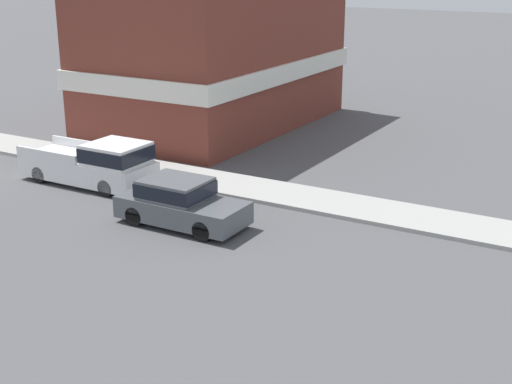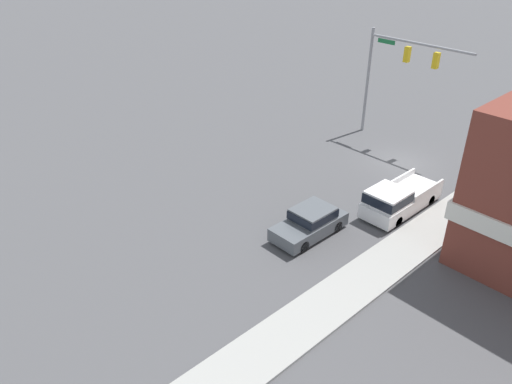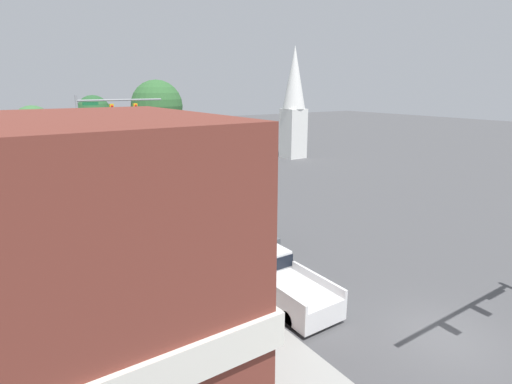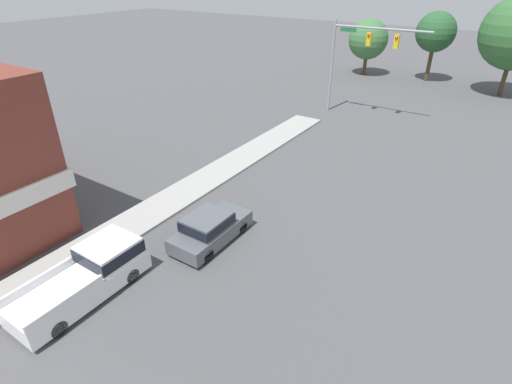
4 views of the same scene
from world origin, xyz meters
TOP-DOWN VIEW (x-y plane):
  - far_signal_assembly at (-2.95, 33.28)m, footprint 8.12×0.49m
  - car_lead at (-1.41, 11.11)m, footprint 1.90×4.33m
  - pickup_truck_parked at (-3.28, 5.85)m, footprint 2.04×5.49m
  - backdrop_tree_left_far at (-7.66, 49.00)m, footprint 4.66×4.66m
  - backdrop_tree_left_mid at (-0.37, 49.95)m, footprint 4.34×4.34m

SIDE VIEW (x-z plane):
  - car_lead at x=-1.41m, z-range 0.03..1.58m
  - pickup_truck_parked at x=-3.28m, z-range -0.01..1.79m
  - backdrop_tree_left_far at x=-7.66m, z-range 0.90..7.40m
  - backdrop_tree_left_mid at x=-0.37m, z-range 1.59..9.19m
  - far_signal_assembly at x=-2.95m, z-range 1.80..9.71m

